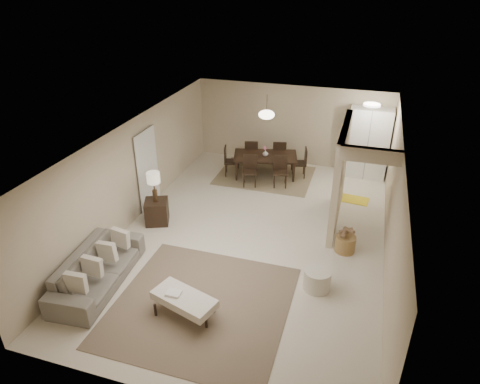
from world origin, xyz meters
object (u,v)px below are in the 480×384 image
(side_table, at_px, (157,212))
(dining_table, at_px, (265,166))
(ottoman_bench, at_px, (184,300))
(round_pouf, at_px, (317,279))
(sofa, at_px, (98,269))
(pantry_cabinet, at_px, (368,143))
(wicker_basket, at_px, (345,244))

(side_table, relative_size, dining_table, 0.32)
(ottoman_bench, distance_m, round_pouf, 2.62)
(sofa, bearing_deg, dining_table, -23.12)
(pantry_cabinet, relative_size, dining_table, 1.13)
(round_pouf, bearing_deg, dining_table, 115.57)
(sofa, relative_size, ottoman_bench, 1.86)
(side_table, height_order, dining_table, dining_table)
(ottoman_bench, height_order, round_pouf, round_pouf)
(dining_table, bearing_deg, side_table, -133.11)
(pantry_cabinet, distance_m, wicker_basket, 4.24)
(pantry_cabinet, xyz_separation_m, round_pouf, (-0.62, -5.59, -0.83))
(ottoman_bench, height_order, dining_table, dining_table)
(ottoman_bench, xyz_separation_m, wicker_basket, (2.61, 2.87, -0.15))
(sofa, bearing_deg, round_pouf, -79.57)
(side_table, distance_m, wicker_basket, 4.55)
(sofa, bearing_deg, wicker_basket, -65.56)
(side_table, bearing_deg, sofa, -91.18)
(sofa, height_order, wicker_basket, sofa)
(wicker_basket, bearing_deg, sofa, -150.84)
(pantry_cabinet, xyz_separation_m, ottoman_bench, (-2.81, -7.02, -0.71))
(sofa, bearing_deg, pantry_cabinet, -40.27)
(pantry_cabinet, distance_m, sofa, 8.29)
(ottoman_bench, distance_m, side_table, 3.35)
(ottoman_bench, relative_size, dining_table, 0.69)
(sofa, height_order, dining_table, sofa)
(wicker_basket, height_order, dining_table, dining_table)
(pantry_cabinet, distance_m, ottoman_bench, 7.59)
(dining_table, bearing_deg, round_pouf, -78.39)
(pantry_cabinet, distance_m, round_pouf, 5.68)
(round_pouf, height_order, dining_table, dining_table)
(wicker_basket, bearing_deg, ottoman_bench, -132.33)
(round_pouf, xyz_separation_m, dining_table, (-2.24, 4.69, 0.11))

